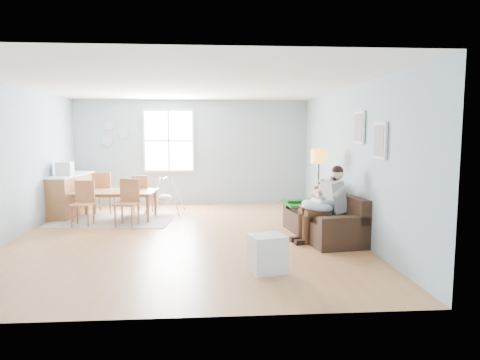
{
  "coord_description": "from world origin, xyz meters",
  "views": [
    {
      "loc": [
        0.44,
        -7.69,
        1.88
      ],
      "look_at": [
        1.0,
        0.09,
        1.0
      ],
      "focal_mm": 32.0,
      "sensor_mm": 36.0,
      "label": 1
    }
  ],
  "objects": [
    {
      "name": "baby_swing",
      "position": [
        -0.59,
        2.12,
        0.37
      ],
      "size": [
        0.89,
        0.9,
        0.83
      ],
      "color": "silver",
      "rests_on": "room"
    },
    {
      "name": "monitor",
      "position": [
        -2.72,
        1.86,
        1.08
      ],
      "size": [
        0.32,
        0.3,
        0.3
      ],
      "color": "silver",
      "rests_on": "counter"
    },
    {
      "name": "room",
      "position": [
        0.0,
        0.0,
        2.42
      ],
      "size": [
        8.4,
        9.4,
        3.9
      ],
      "color": "#AD703D"
    },
    {
      "name": "wall_plates",
      "position": [
        -2.0,
        3.47,
        1.83
      ],
      "size": [
        0.67,
        0.02,
        0.66
      ],
      "color": "#9DB0BC",
      "rests_on": "room"
    },
    {
      "name": "rug",
      "position": [
        -1.6,
        1.58,
        0.01
      ],
      "size": [
        2.62,
        2.08,
        0.01
      ],
      "primitive_type": "cube",
      "rotation": [
        0.0,
        0.0,
        -0.08
      ],
      "color": "gray",
      "rests_on": "room"
    },
    {
      "name": "toddler",
      "position": [
        2.41,
        -0.11,
        0.68
      ],
      "size": [
        0.53,
        0.27,
        0.83
      ],
      "color": "white",
      "rests_on": "sofa"
    },
    {
      "name": "nursing_pillow",
      "position": [
        2.28,
        -0.6,
        0.63
      ],
      "size": [
        0.67,
        0.66,
        0.22
      ],
      "primitive_type": "torus",
      "rotation": [
        0.0,
        0.14,
        0.26
      ],
      "color": "silver",
      "rests_on": "father"
    },
    {
      "name": "green_throw",
      "position": [
        2.34,
        0.36,
        0.51
      ],
      "size": [
        0.97,
        0.84,
        0.04
      ],
      "primitive_type": "cube",
      "rotation": [
        0.0,
        0.0,
        0.09
      ],
      "color": "#135618",
      "rests_on": "sofa"
    },
    {
      "name": "chair_nw",
      "position": [
        -1.99,
        2.22,
        0.55
      ],
      "size": [
        0.47,
        0.47,
        0.96
      ],
      "color": "brown",
      "rests_on": "rug"
    },
    {
      "name": "floor_lamp",
      "position": [
        2.56,
        0.45,
        1.28
      ],
      "size": [
        0.31,
        0.31,
        1.55
      ],
      "color": "black",
      "rests_on": "room"
    },
    {
      "name": "storage_cube",
      "position": [
        1.2,
        -2.12,
        0.25
      ],
      "size": [
        0.54,
        0.51,
        0.5
      ],
      "color": "white",
      "rests_on": "room"
    },
    {
      "name": "dining_table",
      "position": [
        -1.6,
        1.58,
        0.31
      ],
      "size": [
        1.81,
        1.09,
        0.61
      ],
      "primitive_type": "imported",
      "rotation": [
        0.0,
        0.0,
        -0.07
      ],
      "color": "brown",
      "rests_on": "rug"
    },
    {
      "name": "beige_pillow",
      "position": [
        2.64,
        0.25,
        0.73
      ],
      "size": [
        0.16,
        0.49,
        0.49
      ],
      "primitive_type": "cube",
      "rotation": [
        0.0,
        0.0,
        0.05
      ],
      "color": "tan",
      "rests_on": "sofa"
    },
    {
      "name": "chair_sw",
      "position": [
        -2.1,
        1.0,
        0.51
      ],
      "size": [
        0.43,
        0.43,
        0.9
      ],
      "color": "brown",
      "rests_on": "rug"
    },
    {
      "name": "pictures",
      "position": [
        2.97,
        -1.05,
        1.85
      ],
      "size": [
        0.05,
        1.34,
        0.74
      ],
      "color": "silver",
      "rests_on": "room"
    },
    {
      "name": "window",
      "position": [
        -0.6,
        3.46,
        1.65
      ],
      "size": [
        1.32,
        0.08,
        1.62
      ],
      "color": "silver",
      "rests_on": "room"
    },
    {
      "name": "sofa",
      "position": [
        2.51,
        -0.28,
        0.28
      ],
      "size": [
        1.11,
        2.07,
        0.8
      ],
      "color": "black",
      "rests_on": "room"
    },
    {
      "name": "father",
      "position": [
        2.42,
        -0.58,
        0.69
      ],
      "size": [
        0.98,
        0.55,
        1.31
      ],
      "color": "gray",
      "rests_on": "sofa"
    },
    {
      "name": "infant",
      "position": [
        2.27,
        -0.57,
        0.69
      ],
      "size": [
        0.19,
        0.35,
        0.13
      ],
      "color": "white",
      "rests_on": "nursing_pillow"
    },
    {
      "name": "counter",
      "position": [
        -2.7,
        2.17,
        0.47
      ],
      "size": [
        0.67,
        1.7,
        0.93
      ],
      "color": "brown",
      "rests_on": "room"
    },
    {
      "name": "chair_se",
      "position": [
        -1.2,
        0.93,
        0.53
      ],
      "size": [
        0.5,
        0.5,
        0.94
      ],
      "color": "brown",
      "rests_on": "rug"
    },
    {
      "name": "chair_ne",
      "position": [
        -1.11,
        2.15,
        0.51
      ],
      "size": [
        0.48,
        0.48,
        0.89
      ],
      "color": "brown",
      "rests_on": "rug"
    }
  ]
}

